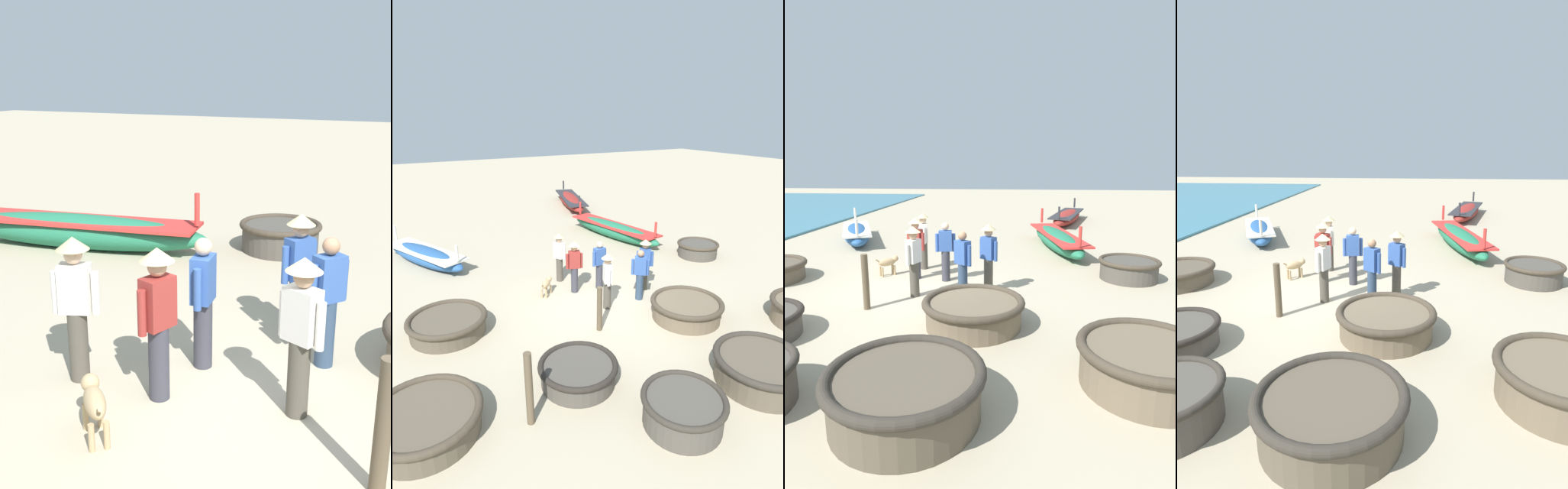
% 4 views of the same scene
% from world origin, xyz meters
% --- Properties ---
extents(ground_plane, '(80.00, 80.00, 0.00)m').
position_xyz_m(ground_plane, '(0.00, 0.00, 0.00)').
color(ground_plane, tan).
extents(coracle_front_left, '(1.60, 1.60, 0.57)m').
position_xyz_m(coracle_front_left, '(5.40, 1.56, 0.31)').
color(coracle_front_left, '#4C473F').
rests_on(coracle_front_left, ground).
extents(coracle_tilted, '(1.93, 1.93, 0.65)m').
position_xyz_m(coracle_tilted, '(4.18, -3.68, 0.35)').
color(coracle_tilted, brown).
rests_on(coracle_tilted, ground).
extents(coracle_front_right, '(1.97, 1.97, 0.56)m').
position_xyz_m(coracle_front_right, '(1.57, -1.88, 0.30)').
color(coracle_front_right, brown).
rests_on(coracle_front_right, ground).
extents(coracle_far_right, '(1.99, 1.99, 0.65)m').
position_xyz_m(coracle_far_right, '(1.05, -4.64, 0.35)').
color(coracle_far_right, brown).
rests_on(coracle_far_right, ground).
extents(long_boat_ochre_hull, '(2.67, 4.38, 1.16)m').
position_xyz_m(long_boat_ochre_hull, '(-4.09, 5.90, 0.34)').
color(long_boat_ochre_hull, '#285693').
rests_on(long_boat_ochre_hull, ground).
extents(long_boat_red_hull, '(2.55, 5.60, 1.12)m').
position_xyz_m(long_boat_red_hull, '(5.04, 11.91, 0.33)').
color(long_boat_red_hull, maroon).
rests_on(long_boat_red_hull, ground).
extents(long_boat_white_hull, '(1.86, 5.42, 1.23)m').
position_xyz_m(long_boat_white_hull, '(3.85, 5.25, 0.36)').
color(long_boat_white_hull, '#237551').
rests_on(long_boat_white_hull, ground).
extents(fisherman_with_hat, '(0.51, 0.36, 1.67)m').
position_xyz_m(fisherman_with_hat, '(-0.33, 1.09, 0.96)').
color(fisherman_with_hat, '#383842').
rests_on(fisherman_with_hat, ground).
extents(fisherman_standing_right, '(0.45, 0.38, 1.67)m').
position_xyz_m(fisherman_standing_right, '(1.70, 0.18, 0.96)').
color(fisherman_standing_right, '#4C473D').
rests_on(fisherman_standing_right, ground).
extents(fisherman_hauling, '(0.44, 0.38, 1.57)m').
position_xyz_m(fisherman_hauling, '(1.14, -0.32, 0.84)').
color(fisherman_hauling, '#2D425B').
rests_on(fisherman_hauling, ground).
extents(fisherman_standing_left, '(0.53, 0.27, 1.57)m').
position_xyz_m(fisherman_standing_left, '(0.50, 0.96, 0.84)').
color(fisherman_standing_left, '#383842').
rests_on(fisherman_standing_left, ground).
extents(fisherman_by_coracle, '(0.36, 0.50, 1.67)m').
position_xyz_m(fisherman_by_coracle, '(-0.37, 2.09, 0.96)').
color(fisherman_by_coracle, '#4C473D').
rests_on(fisherman_by_coracle, ground).
extents(fisherman_crouching, '(0.36, 0.50, 1.67)m').
position_xyz_m(fisherman_crouching, '(-0.01, -0.32, 0.96)').
color(fisherman_crouching, '#4C473D').
rests_on(fisherman_crouching, ground).
extents(dog, '(0.53, 0.52, 0.55)m').
position_xyz_m(dog, '(-1.19, 1.30, 0.37)').
color(dog, tan).
rests_on(dog, ground).
extents(mooring_post_mid_beach, '(0.14, 0.14, 1.21)m').
position_xyz_m(mooring_post_mid_beach, '(-0.81, -1.23, 0.61)').
color(mooring_post_mid_beach, brown).
rests_on(mooring_post_mid_beach, ground).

